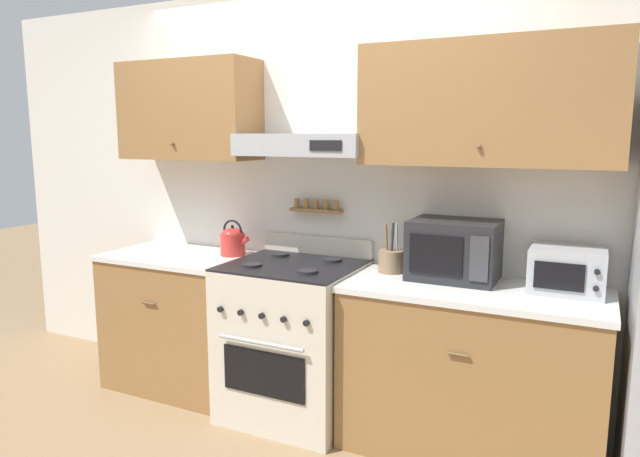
% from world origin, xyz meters
% --- Properties ---
extents(ground_plane, '(16.00, 16.00, 0.00)m').
position_xyz_m(ground_plane, '(0.00, 0.00, 0.00)').
color(ground_plane, '#937551').
extents(wall_back, '(5.20, 0.46, 2.55)m').
position_xyz_m(wall_back, '(0.07, 0.60, 1.44)').
color(wall_back, silver).
rests_on(wall_back, ground_plane).
extents(counter_left, '(0.96, 0.64, 0.90)m').
position_xyz_m(counter_left, '(-0.85, 0.32, 0.45)').
color(counter_left, olive).
rests_on(counter_left, ground_plane).
extents(counter_right, '(1.31, 0.64, 0.90)m').
position_xyz_m(counter_right, '(1.03, 0.32, 0.45)').
color(counter_right, olive).
rests_on(counter_right, ground_plane).
extents(stove_range, '(0.74, 0.71, 1.03)m').
position_xyz_m(stove_range, '(-0.00, 0.28, 0.47)').
color(stove_range, beige).
rests_on(stove_range, ground_plane).
extents(tea_kettle, '(0.20, 0.16, 0.23)m').
position_xyz_m(tea_kettle, '(-0.52, 0.44, 0.99)').
color(tea_kettle, red).
rests_on(tea_kettle, counter_left).
extents(microwave, '(0.46, 0.38, 0.32)m').
position_xyz_m(microwave, '(0.89, 0.46, 1.05)').
color(microwave, '#232326').
rests_on(microwave, counter_right).
extents(utensil_crock, '(0.14, 0.14, 0.28)m').
position_xyz_m(utensil_crock, '(0.54, 0.44, 0.96)').
color(utensil_crock, '#8E7051').
rests_on(utensil_crock, counter_right).
extents(toaster_oven, '(0.35, 0.32, 0.22)m').
position_xyz_m(toaster_oven, '(1.45, 0.44, 1.00)').
color(toaster_oven, '#ADAFB5').
rests_on(toaster_oven, counter_right).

